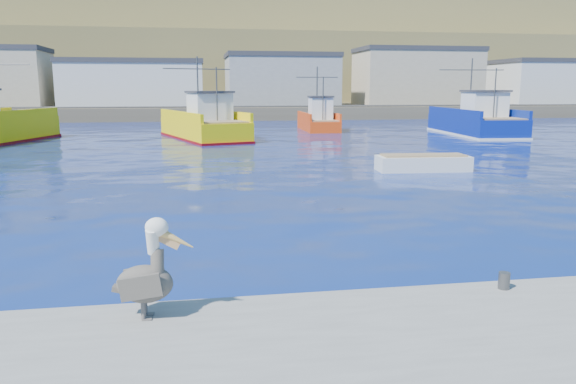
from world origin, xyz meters
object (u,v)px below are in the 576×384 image
at_px(trawler_blue, 476,122).
at_px(skiff_mid, 423,164).
at_px(trawler_yellow_b, 204,125).
at_px(boat_orange, 319,120).
at_px(pelican, 147,275).
at_px(skiff_far, 494,124).

bearing_deg(trawler_blue, skiff_mid, -123.67).
bearing_deg(trawler_yellow_b, trawler_blue, 0.44).
distance_m(trawler_yellow_b, trawler_blue, 23.29).
relative_size(boat_orange, pelican, 4.91).
xyz_separation_m(trawler_yellow_b, pelican, (-1.64, -36.82, 0.11)).
bearing_deg(trawler_yellow_b, pelican, -92.55).
distance_m(trawler_yellow_b, skiff_far, 31.20).
height_order(trawler_yellow_b, trawler_blue, trawler_blue).
relative_size(skiff_mid, pelican, 2.88).
relative_size(trawler_yellow_b, trawler_blue, 1.00).
xyz_separation_m(boat_orange, pelican, (-12.57, -44.00, 0.17)).
bearing_deg(skiff_far, trawler_yellow_b, -163.68).
distance_m(skiff_far, pelican, 55.46).
height_order(trawler_blue, skiff_far, trawler_blue).
height_order(skiff_mid, skiff_far, skiff_mid).
xyz_separation_m(trawler_blue, skiff_far, (6.65, 8.59, -0.82)).
height_order(trawler_yellow_b, skiff_mid, trawler_yellow_b).
distance_m(trawler_yellow_b, skiff_mid, 22.02).
relative_size(trawler_blue, boat_orange, 1.60).
relative_size(trawler_blue, skiff_mid, 2.73).
xyz_separation_m(trawler_blue, skiff_mid, (-13.12, -19.69, -0.77)).
height_order(boat_orange, pelican, boat_orange).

